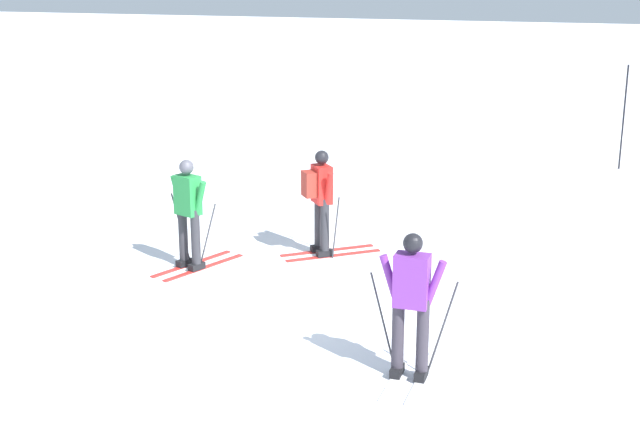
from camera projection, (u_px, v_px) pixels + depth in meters
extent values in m
plane|color=white|center=(243.00, 301.00, 12.25)|extent=(120.00, 120.00, 0.00)
cube|color=white|center=(474.00, 65.00, 30.06)|extent=(80.00, 9.55, 2.37)
cube|color=red|center=(327.00, 250.00, 14.39)|extent=(1.30, 1.08, 0.02)
cube|color=red|center=(334.00, 256.00, 14.13)|extent=(1.30, 1.08, 0.02)
cube|color=black|center=(319.00, 248.00, 14.32)|extent=(0.28, 0.26, 0.10)
cube|color=black|center=(325.00, 253.00, 14.07)|extent=(0.28, 0.26, 0.10)
cylinder|color=#2D2D33|center=(319.00, 220.00, 14.19)|extent=(0.14, 0.14, 0.85)
cylinder|color=#2D2D33|center=(325.00, 225.00, 13.94)|extent=(0.14, 0.14, 0.85)
cube|color=red|center=(322.00, 184.00, 13.89)|extent=(0.43, 0.45, 0.60)
cylinder|color=red|center=(317.00, 181.00, 14.13)|extent=(0.23, 0.26, 0.55)
cylinder|color=red|center=(329.00, 188.00, 13.68)|extent=(0.23, 0.26, 0.55)
sphere|color=black|center=(322.00, 157.00, 13.78)|extent=(0.22, 0.22, 0.22)
cylinder|color=#38383D|center=(320.00, 216.00, 14.42)|extent=(0.20, 0.24, 1.07)
cylinder|color=#38383D|center=(336.00, 228.00, 13.78)|extent=(0.20, 0.24, 1.07)
cube|color=maroon|center=(309.00, 184.00, 13.82)|extent=(0.32, 0.33, 0.40)
cube|color=silver|center=(400.00, 370.00, 10.16)|extent=(0.10, 1.60, 0.02)
cube|color=silver|center=(424.00, 373.00, 10.07)|extent=(0.10, 1.60, 0.02)
cube|color=black|center=(397.00, 371.00, 10.00)|extent=(0.12, 0.26, 0.10)
cube|color=black|center=(421.00, 374.00, 9.92)|extent=(0.12, 0.26, 0.10)
cylinder|color=#38333D|center=(398.00, 332.00, 9.87)|extent=(0.14, 0.14, 0.85)
cylinder|color=#38333D|center=(423.00, 335.00, 9.79)|extent=(0.14, 0.14, 0.85)
cube|color=purple|center=(412.00, 281.00, 9.66)|extent=(0.38, 0.24, 0.60)
cylinder|color=purple|center=(390.00, 279.00, 9.76)|extent=(0.26, 0.09, 0.55)
cylinder|color=purple|center=(435.00, 284.00, 9.61)|extent=(0.26, 0.09, 0.55)
sphere|color=black|center=(413.00, 243.00, 9.54)|extent=(0.22, 0.22, 0.22)
cylinder|color=#38383D|center=(383.00, 323.00, 10.01)|extent=(0.33, 0.03, 1.18)
cylinder|color=#38383D|center=(442.00, 330.00, 9.81)|extent=(0.33, 0.03, 1.18)
cube|color=red|center=(192.00, 264.00, 13.75)|extent=(0.67, 1.52, 0.02)
cube|color=red|center=(204.00, 268.00, 13.58)|extent=(0.67, 1.52, 0.02)
cube|color=black|center=(184.00, 263.00, 13.62)|extent=(0.21, 0.29, 0.10)
cube|color=black|center=(197.00, 266.00, 13.45)|extent=(0.21, 0.29, 0.10)
cylinder|color=#2D2D33|center=(183.00, 233.00, 13.49)|extent=(0.14, 0.14, 0.85)
cylinder|color=#2D2D33|center=(196.00, 237.00, 13.32)|extent=(0.14, 0.14, 0.85)
cube|color=#23843D|center=(188.00, 195.00, 13.24)|extent=(0.44, 0.36, 0.60)
cylinder|color=#23843D|center=(178.00, 193.00, 13.41)|extent=(0.27, 0.18, 0.55)
cylinder|color=#23843D|center=(200.00, 198.00, 13.10)|extent=(0.27, 0.18, 0.55)
sphere|color=#4C4C56|center=(186.00, 167.00, 13.12)|extent=(0.22, 0.22, 0.22)
cylinder|color=#38383D|center=(181.00, 230.00, 13.66)|extent=(0.40, 0.18, 1.10)
cylinder|color=#38383D|center=(207.00, 237.00, 13.30)|extent=(0.40, 0.18, 1.10)
cylinder|color=black|center=(624.00, 118.00, 19.86)|extent=(0.04, 0.04, 2.36)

